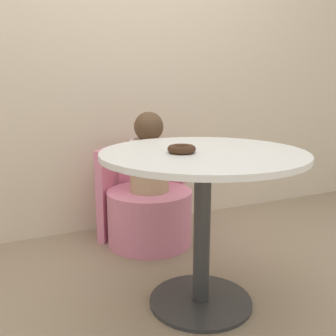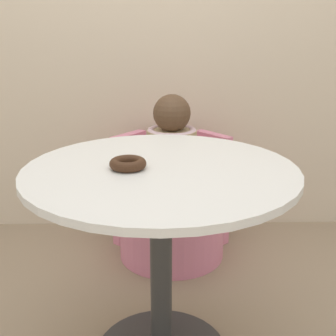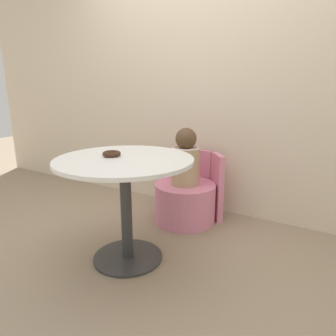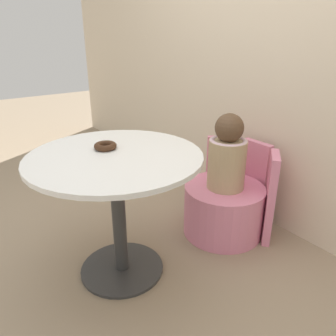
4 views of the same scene
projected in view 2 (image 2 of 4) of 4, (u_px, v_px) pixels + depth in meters
back_wall at (158, 14)px, 2.47m from camera, size 6.00×0.06×2.40m
round_table at (161, 215)px, 1.56m from camera, size 0.90×0.90×0.72m
tub_chair at (172, 224)px, 2.40m from camera, size 0.54×0.54×0.35m
booth_backrest at (171, 185)px, 2.57m from camera, size 0.63×0.23×0.60m
child_figure at (172, 149)px, 2.28m from camera, size 0.24×0.24×0.49m
donut at (128, 164)px, 1.50m from camera, size 0.12×0.12×0.03m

